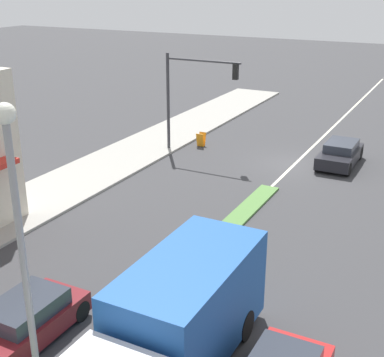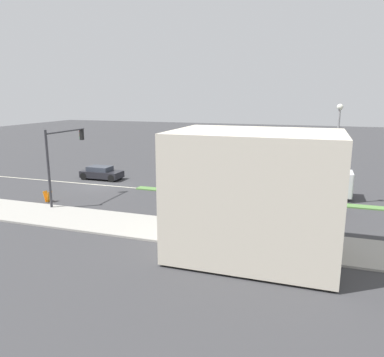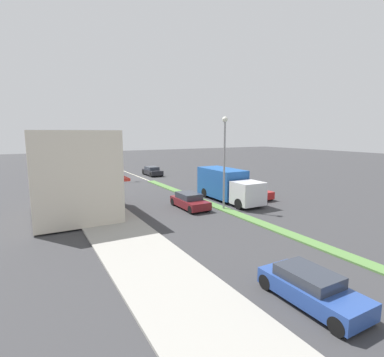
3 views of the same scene
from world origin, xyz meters
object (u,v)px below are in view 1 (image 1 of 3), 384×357
delivery_truck (173,325)px  traffic_signal_main (190,87)px  warning_aframe_sign (201,140)px  sedan_dark (340,154)px  sedan_maroon (23,322)px  street_lamp (19,229)px

delivery_truck → traffic_signal_main: bearing=-63.6°
warning_aframe_sign → sedan_dark: 8.34m
traffic_signal_main → sedan_maroon: bearing=102.6°
traffic_signal_main → sedan_maroon: traffic_signal_main is taller
warning_aframe_sign → sedan_dark: (-8.33, -0.43, 0.20)m
street_lamp → delivery_truck: size_ratio=0.98×
warning_aframe_sign → sedan_dark: bearing=-177.0°
sedan_dark → sedan_maroon: size_ratio=1.01×
delivery_truck → street_lamp: bearing=49.5°
traffic_signal_main → warning_aframe_sign: traffic_signal_main is taller
sedan_maroon → delivery_truck: bearing=-169.4°
sedan_dark → sedan_maroon: sedan_dark is taller
warning_aframe_sign → traffic_signal_main: bearing=90.1°
delivery_truck → sedan_dark: delivery_truck is taller
sedan_maroon → warning_aframe_sign: bearing=-78.4°
traffic_signal_main → warning_aframe_sign: bearing=-89.9°
sedan_dark → delivery_truck: bearing=90.0°
street_lamp → traffic_signal_main: bearing=-72.5°
warning_aframe_sign → sedan_maroon: 19.48m
traffic_signal_main → sedan_dark: 9.14m
sedan_maroon → street_lamp: bearing=141.4°
warning_aframe_sign → sedan_dark: sedan_dark is taller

